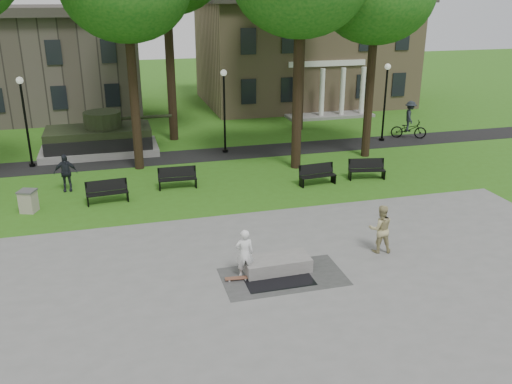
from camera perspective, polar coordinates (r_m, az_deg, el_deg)
The scene contains 21 objects.
ground at distance 20.25m, azimuth 2.67°, elevation -5.25°, with size 120.00×120.00×0.00m, color #306116.
plaza at distance 16.16m, azimuth 8.17°, elevation -12.57°, with size 22.00×16.00×0.02m, color gray.
footpath at distance 31.16m, azimuth -4.04°, elevation 4.00°, with size 44.00×2.60×0.01m, color black.
building_right at distance 46.32m, azimuth 4.88°, elevation 14.80°, with size 17.00×12.00×8.60m.
building_left at distance 44.50m, azimuth -22.43°, elevation 12.21°, with size 15.00×10.00×7.20m, color #4C443D.
lamp_left at distance 30.57m, azimuth -23.16°, elevation 7.49°, with size 0.36×0.36×4.73m.
lamp_mid at distance 30.89m, azimuth -3.36°, elevation 9.19°, with size 0.36×0.36×4.73m.
lamp_right at distance 34.31m, azimuth 13.46°, elevation 9.80°, with size 0.36×0.36×4.73m.
tank_monument at distance 32.36m, azimuth -16.12°, elevation 5.42°, with size 7.45×3.40×2.40m.
puddle at distance 17.65m, azimuth 2.45°, elevation -9.28°, with size 2.20×1.20×0.00m, color black.
concrete_block at distance 18.15m, azimuth 2.20°, elevation -7.58°, with size 2.20×1.00×0.45m, color gray.
skateboard at distance 17.66m, azimuth -2.00°, elevation -9.12°, with size 0.78×0.20×0.07m, color brown.
skateboarder at distance 17.51m, azimuth -1.21°, elevation -6.47°, with size 0.60×0.39×1.65m, color white.
friend_watching at distance 19.60m, azimuth 12.97°, elevation -3.78°, with size 0.86×0.67×1.77m, color tan.
pedestrian_walker at distance 26.52m, azimuth -19.41°, elevation 1.93°, with size 1.04×0.43×1.78m, color #20232A.
cyclist at distance 35.73m, azimuth 15.84°, elevation 6.99°, with size 2.31×1.59×2.36m.
park_bench_0 at distance 24.64m, azimuth -15.39°, elevation 0.09°, with size 1.83×0.68×1.00m.
park_bench_1 at distance 25.81m, azimuth -8.29°, elevation 1.55°, with size 1.81×0.58×1.00m.
park_bench_2 at distance 26.17m, azimuth 6.46°, elevation 1.90°, with size 1.83×0.69×1.00m.
park_bench_3 at distance 27.38m, azimuth 11.53°, elevation 2.44°, with size 1.85×0.84×1.00m.
trash_bin at distance 24.68m, azimuth -22.85°, elevation -0.87°, with size 0.85×0.85×0.96m.
Camera 1 is at (-5.67, -17.38, 8.73)m, focal length 38.00 mm.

